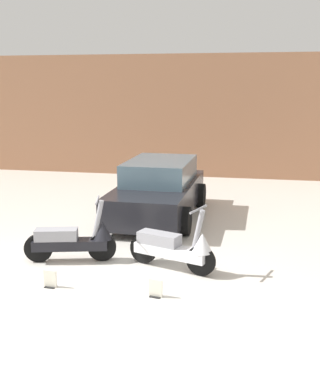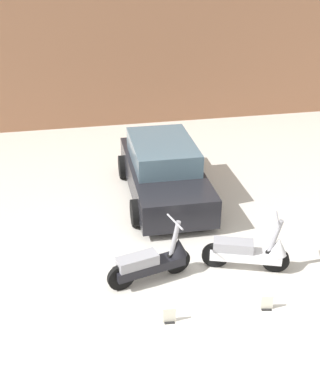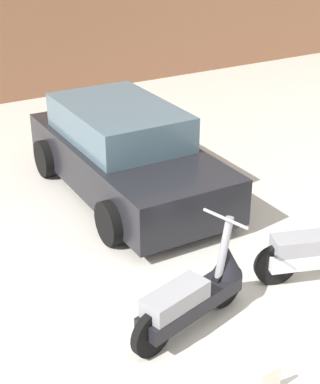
{
  "view_description": "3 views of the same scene",
  "coord_description": "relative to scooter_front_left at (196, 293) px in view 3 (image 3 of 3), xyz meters",
  "views": [
    {
      "loc": [
        2.47,
        -6.3,
        2.89
      ],
      "look_at": [
        0.73,
        2.42,
        0.92
      ],
      "focal_mm": 45.0,
      "sensor_mm": 36.0,
      "label": 1
    },
    {
      "loc": [
        -1.67,
        -5.67,
        5.19
      ],
      "look_at": [
        0.02,
        2.63,
        0.79
      ],
      "focal_mm": 45.0,
      "sensor_mm": 36.0,
      "label": 2
    },
    {
      "loc": [
        -3.14,
        -2.92,
        3.81
      ],
      "look_at": [
        0.12,
        2.56,
        0.65
      ],
      "focal_mm": 55.0,
      "sensor_mm": 36.0,
      "label": 3
    }
  ],
  "objects": [
    {
      "name": "ground_plane",
      "position": [
        0.44,
        -0.94,
        -0.38
      ],
      "size": [
        28.0,
        28.0,
        0.0
      ],
      "primitive_type": "plane",
      "color": "silver"
    },
    {
      "name": "scooter_front_left",
      "position": [
        0.0,
        0.0,
        0.0
      ],
      "size": [
        1.51,
        0.68,
        1.07
      ],
      "rotation": [
        0.0,
        0.0,
        0.25
      ],
      "color": "black",
      "rests_on": "ground_plane"
    },
    {
      "name": "placard_near_left_scooter",
      "position": [
        0.04,
        -1.09,
        -0.27
      ],
      "size": [
        0.2,
        0.13,
        0.26
      ],
      "rotation": [
        0.0,
        0.0,
        -0.09
      ],
      "color": "black",
      "rests_on": "ground_plane"
    },
    {
      "name": "car_rear_left",
      "position": [
        0.82,
        3.05,
        0.23
      ],
      "size": [
        1.86,
        3.76,
        1.27
      ],
      "rotation": [
        0.0,
        0.0,
        -1.59
      ],
      "color": "black",
      "rests_on": "ground_plane"
    }
  ]
}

